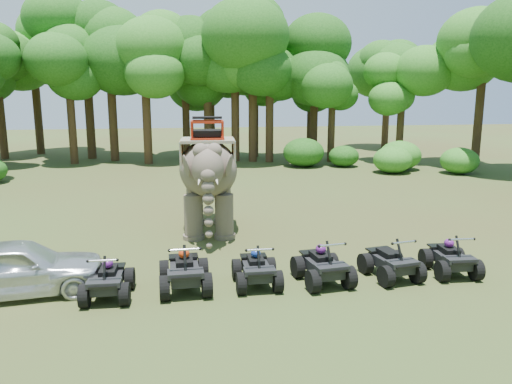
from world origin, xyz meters
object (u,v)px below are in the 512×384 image
atv_1 (185,266)px  atv_5 (451,253)px  atv_0 (108,275)px  parked_car (17,267)px  atv_3 (323,260)px  elephant (208,175)px  atv_4 (391,257)px  atv_2 (257,264)px

atv_1 → atv_5: atv_1 is taller
atv_0 → atv_1: (1.85, 0.19, 0.06)m
parked_car → atv_3: 7.62m
elephant → parked_car: elephant is taller
atv_0 → parked_car: bearing=168.3°
elephant → atv_5: bearing=-37.0°
atv_1 → atv_3: (3.56, -0.11, -0.02)m
atv_4 → atv_0: bearing=172.1°
parked_car → atv_1: 4.06m
elephant → atv_4: bearing=-46.5°
atv_2 → elephant: bearing=99.5°
atv_1 → atv_2: atv_1 is taller
atv_2 → atv_4: bearing=-0.4°
elephant → atv_0: (-2.83, -5.55, -1.43)m
elephant → atv_4: (4.48, -5.43, -1.42)m
elephant → atv_2: bearing=-77.1°
atv_0 → atv_5: 9.05m
atv_0 → atv_3: (5.41, 0.08, 0.04)m
atv_3 → atv_4: (1.91, 0.04, -0.02)m
elephant → atv_3: 6.20m
atv_2 → atv_4: size_ratio=0.98×
atv_3 → atv_4: atv_3 is taller
parked_car → elephant: bearing=-52.1°
elephant → parked_car: size_ratio=1.16×
atv_0 → atv_3: size_ratio=0.94×
elephant → atv_2: elephant is taller
elephant → atv_3: size_ratio=2.88×
elephant → atv_0: elephant is taller
atv_2 → atv_3: size_ratio=0.94×
elephant → parked_car: 7.22m
parked_car → atv_1: parked_car is taller
atv_1 → atv_3: 3.56m
elephant → atv_1: size_ratio=2.78×
elephant → parked_car: (-5.03, -5.02, -1.31)m
atv_2 → atv_4: (3.64, -0.06, 0.01)m
atv_0 → atv_1: 1.86m
elephant → atv_2: (0.85, -5.37, -1.43)m
atv_5 → atv_0: bearing=-175.4°
atv_3 → atv_0: bearing=174.0°
parked_car → atv_3: (7.61, -0.45, -0.09)m
atv_0 → atv_4: atv_4 is taller
atv_2 → atv_1: bearing=-179.7°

